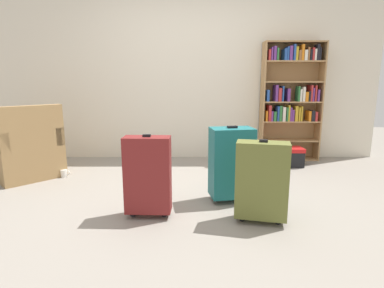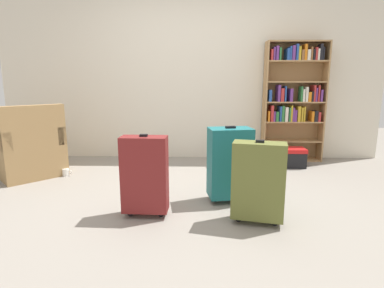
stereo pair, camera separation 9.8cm
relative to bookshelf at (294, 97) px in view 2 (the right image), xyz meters
name	(u,v)px [view 2 (the right image)]	position (x,y,z in m)	size (l,w,h in m)	color
ground_plane	(184,200)	(-1.52, -1.67, -0.95)	(10.06, 10.06, 0.00)	gray
back_wall	(190,73)	(-1.52, 0.18, 0.35)	(5.75, 0.10, 2.60)	beige
bookshelf	(294,97)	(0.00, 0.00, 0.00)	(0.87, 0.25, 1.73)	#A87F51
armchair	(30,151)	(-3.49, -0.90, -0.63)	(0.99, 0.99, 0.90)	#9E7A4C
mug	(66,172)	(-3.05, -0.91, -0.90)	(0.12, 0.08, 0.10)	white
storage_box	(289,157)	(-0.12, -0.39, -0.81)	(0.42, 0.27, 0.26)	black
suitcase_olive	(258,181)	(-0.89, -2.16, -0.58)	(0.45, 0.28, 0.71)	brown
suitcase_dark_red	(145,174)	(-1.84, -2.05, -0.57)	(0.40, 0.19, 0.73)	maroon
suitcase_teal	(230,163)	(-1.08, -1.67, -0.56)	(0.45, 0.33, 0.75)	#19666B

